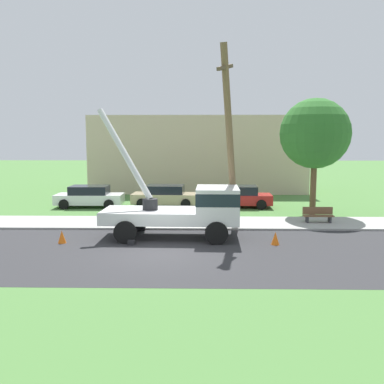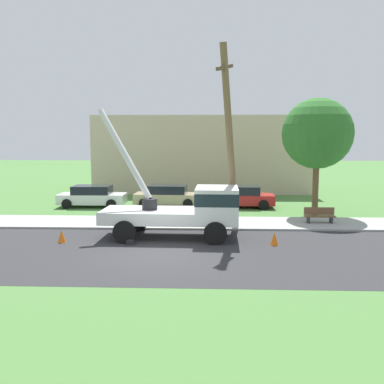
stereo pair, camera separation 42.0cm
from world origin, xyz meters
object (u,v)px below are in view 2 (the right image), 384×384
at_px(utility_truck, 188,208).
at_px(parked_sedan_white, 92,196).
at_px(parked_sedan_tan, 168,196).
at_px(roadside_tree_near, 317,134).
at_px(traffic_cone_behind, 62,236).
at_px(traffic_cone_ahead, 274,239).
at_px(leaning_utility_pole, 230,138).
at_px(parked_sedan_red, 240,197).
at_px(park_bench, 320,216).

bearing_deg(utility_truck, parked_sedan_white, 128.03).
distance_m(parked_sedan_tan, roadside_tree_near, 10.42).
relative_size(traffic_cone_behind, roadside_tree_near, 0.08).
bearing_deg(parked_sedan_tan, utility_truck, -78.67).
distance_m(utility_truck, traffic_cone_ahead, 4.12).
height_order(traffic_cone_ahead, traffic_cone_behind, same).
xyz_separation_m(traffic_cone_ahead, parked_sedan_white, (-10.61, 10.02, 0.43)).
bearing_deg(traffic_cone_behind, parked_sedan_white, 97.63).
height_order(leaning_utility_pole, parked_sedan_white, leaning_utility_pole).
bearing_deg(parked_sedan_red, leaning_utility_pole, -98.14).
distance_m(leaning_utility_pole, roadside_tree_near, 7.36).
distance_m(traffic_cone_ahead, parked_sedan_red, 10.19).
bearing_deg(parked_sedan_white, traffic_cone_behind, -82.37).
xyz_separation_m(traffic_cone_ahead, parked_sedan_red, (-0.74, 10.16, 0.43)).
bearing_deg(park_bench, roadside_tree_near, 81.39).
height_order(utility_truck, parked_sedan_tan, utility_truck).
relative_size(leaning_utility_pole, park_bench, 5.53).
relative_size(traffic_cone_ahead, parked_sedan_white, 0.13).
bearing_deg(utility_truck, park_bench, 26.05).
xyz_separation_m(leaning_utility_pole, parked_sedan_red, (1.11, 7.76, -3.84)).
bearing_deg(roadside_tree_near, leaning_utility_pole, -136.60).
xyz_separation_m(traffic_cone_behind, roadside_tree_near, (12.77, 7.34, 4.53)).
relative_size(leaning_utility_pole, parked_sedan_white, 2.00).
xyz_separation_m(leaning_utility_pole, park_bench, (4.91, 2.20, -4.08)).
relative_size(traffic_cone_ahead, roadside_tree_near, 0.08).
bearing_deg(parked_sedan_tan, parked_sedan_red, -3.62).
distance_m(utility_truck, park_bench, 7.64).
height_order(traffic_cone_behind, parked_sedan_red, parked_sedan_red).
distance_m(parked_sedan_tan, parked_sedan_red, 4.86).
bearing_deg(roadside_tree_near, utility_truck, -139.51).
bearing_deg(roadside_tree_near, parked_sedan_white, 169.64).
xyz_separation_m(leaning_utility_pole, traffic_cone_behind, (-7.43, -2.29, -4.27)).
height_order(utility_truck, traffic_cone_ahead, utility_truck).
height_order(parked_sedan_white, roadside_tree_near, roadside_tree_near).
distance_m(leaning_utility_pole, park_bench, 6.76).
relative_size(parked_sedan_white, roadside_tree_near, 0.64).
height_order(traffic_cone_behind, roadside_tree_near, roadside_tree_near).
bearing_deg(roadside_tree_near, traffic_cone_ahead, -115.13).
xyz_separation_m(park_bench, roadside_tree_near, (0.43, 2.85, 4.35)).
distance_m(utility_truck, parked_sedan_tan, 9.41).
height_order(traffic_cone_behind, park_bench, park_bench).
bearing_deg(traffic_cone_ahead, traffic_cone_behind, 179.35).
height_order(parked_sedan_red, park_bench, parked_sedan_red).
bearing_deg(traffic_cone_behind, parked_sedan_tan, 70.43).
bearing_deg(roadside_tree_near, parked_sedan_tan, 161.64).
distance_m(leaning_utility_pole, parked_sedan_white, 12.23).
xyz_separation_m(leaning_utility_pole, traffic_cone_ahead, (1.85, -2.39, -4.27)).
distance_m(utility_truck, traffic_cone_behind, 5.76).
bearing_deg(park_bench, leaning_utility_pole, -155.87).
xyz_separation_m(traffic_cone_ahead, traffic_cone_behind, (-9.28, 0.10, 0.00)).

